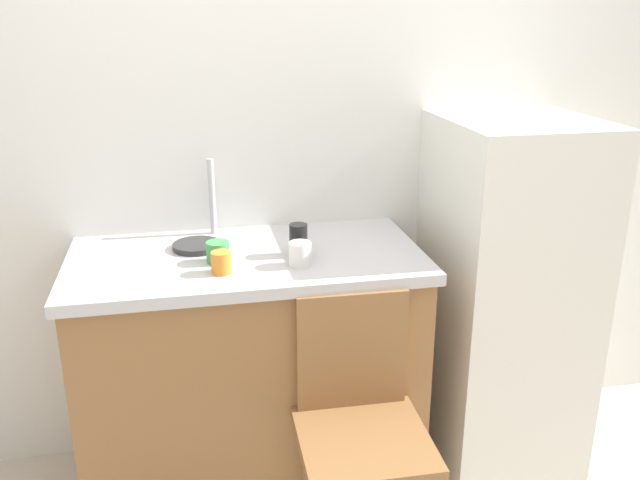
# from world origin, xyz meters

# --- Properties ---
(back_wall) EXTENTS (4.80, 0.10, 2.55)m
(back_wall) POSITION_xyz_m (0.00, 1.00, 1.27)
(back_wall) COLOR silver
(back_wall) RESTS_ON ground_plane
(cabinet_base) EXTENTS (1.18, 0.60, 0.89)m
(cabinet_base) POSITION_xyz_m (-0.24, 0.65, 0.44)
(cabinet_base) COLOR olive
(cabinet_base) RESTS_ON ground_plane
(countertop) EXTENTS (1.22, 0.64, 0.04)m
(countertop) POSITION_xyz_m (-0.24, 0.65, 0.91)
(countertop) COLOR #B7B7BC
(countertop) RESTS_ON cabinet_base
(faucet) EXTENTS (0.02, 0.02, 0.28)m
(faucet) POSITION_xyz_m (-0.34, 0.90, 1.07)
(faucet) COLOR #B7B7BC
(faucet) RESTS_ON countertop
(refrigerator) EXTENTS (0.53, 0.59, 1.36)m
(refrigerator) POSITION_xyz_m (0.76, 0.66, 0.68)
(refrigerator) COLOR silver
(refrigerator) RESTS_ON ground_plane
(chair) EXTENTS (0.41, 0.41, 0.89)m
(chair) POSITION_xyz_m (0.06, 0.21, 0.50)
(chair) COLOR olive
(chair) RESTS_ON ground_plane
(hotplate) EXTENTS (0.17, 0.17, 0.02)m
(hotplate) POSITION_xyz_m (-0.40, 0.74, 0.94)
(hotplate) COLOR #2D2D2D
(hotplate) RESTS_ON countertop
(cup_white) EXTENTS (0.07, 0.07, 0.08)m
(cup_white) POSITION_xyz_m (-0.07, 0.51, 0.97)
(cup_white) COLOR white
(cup_white) RESTS_ON countertop
(cup_green) EXTENTS (0.08, 0.08, 0.07)m
(cup_green) POSITION_xyz_m (-0.34, 0.59, 0.96)
(cup_green) COLOR green
(cup_green) RESTS_ON countertop
(cup_black) EXTENTS (0.06, 0.06, 0.11)m
(cup_black) POSITION_xyz_m (-0.06, 0.60, 0.98)
(cup_black) COLOR black
(cup_black) RESTS_ON countertop
(cup_orange) EXTENTS (0.07, 0.07, 0.07)m
(cup_orange) POSITION_xyz_m (-0.33, 0.49, 0.96)
(cup_orange) COLOR orange
(cup_orange) RESTS_ON countertop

